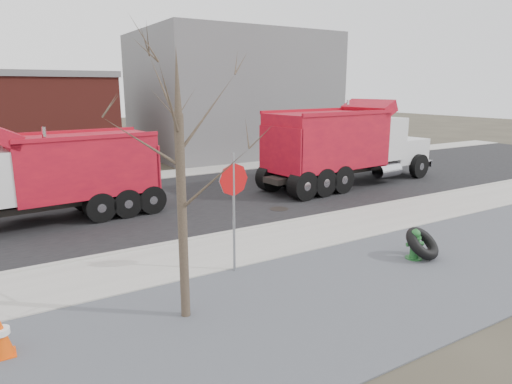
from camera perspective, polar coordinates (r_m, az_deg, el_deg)
ground at (r=12.98m, az=-0.12°, el=-7.15°), size 120.00×120.00×0.00m
gravel_verge at (r=10.38m, az=10.24°, el=-12.62°), size 60.00×5.00×0.03m
sidewalk at (r=13.17m, az=-0.69°, el=-6.70°), size 60.00×2.50×0.06m
curb at (r=14.24m, az=-3.38°, el=-5.10°), size 60.00×0.15×0.11m
road at (r=18.42m, az=-10.37°, el=-1.25°), size 60.00×9.40×0.02m
far_sidewalk at (r=23.71m, az=-15.39°, el=1.70°), size 60.00×2.00×0.06m
building_grey at (r=32.29m, az=-3.16°, el=12.10°), size 12.00×10.00×8.00m
bare_tree at (r=8.50m, az=-9.51°, el=4.91°), size 3.20×3.20×5.20m
fire_hydrant at (r=12.81m, az=19.24°, el=-6.35°), size 0.48×0.47×0.85m
truck_tire at (r=12.89m, az=20.06°, el=-6.04°), size 1.20×1.15×0.87m
stop_sign at (r=10.89m, az=-2.82°, el=-0.09°), size 0.80×0.12×2.96m
traffic_cone_near at (r=9.10m, az=-29.30°, el=-15.44°), size 0.40×0.40×0.76m
dump_truck_red_a at (r=21.51m, az=11.24°, el=6.02°), size 9.73×3.49×3.86m
dump_truck_red_b at (r=16.61m, az=-23.87°, el=2.15°), size 7.80×2.81×3.27m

